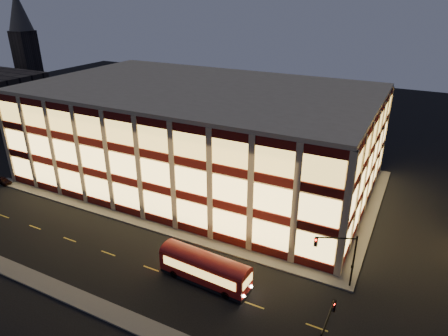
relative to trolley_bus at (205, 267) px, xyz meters
The scene contains 10 objects.
ground 11.53m from the trolley_bus, 153.15° to the left, with size 200.00×200.00×0.00m, color black.
sidewalk_office_south 14.63m from the trolley_bus, 154.98° to the left, with size 54.00×2.00×0.15m, color #514F4C.
sidewalk_office_east 25.66m from the trolley_bus, 59.90° to the left, with size 2.00×30.00×0.15m, color #514F4C.
sidewalk_near 12.96m from the trolley_bus, 142.30° to the right, with size 100.00×2.00×0.15m, color #514F4C.
office_building 26.21m from the trolley_bus, 120.66° to the left, with size 50.45×30.45×14.50m.
church_tower 92.28m from the trolley_bus, 150.61° to the left, with size 5.00×5.00×18.00m, color #2D2621.
church_spire 94.41m from the trolley_bus, 150.61° to the left, with size 6.00×6.00×10.00m, color #4C473F.
traffic_signal_far 13.39m from the trolley_bus, 24.07° to the left, with size 3.79×1.87×6.00m.
trolley_bus is the anchor object (origin of this frame).
parked_car_0 39.46m from the trolley_bus, behind, with size 1.25×3.10×1.06m, color black.
Camera 1 is at (26.80, -33.36, 27.14)m, focal length 32.00 mm.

